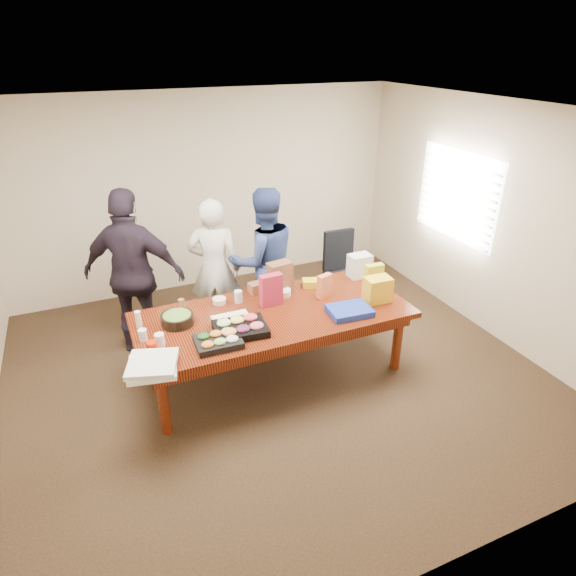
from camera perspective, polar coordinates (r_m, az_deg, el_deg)
name	(u,v)px	position (r m, az deg, el deg)	size (l,w,h in m)	color
floor	(274,373)	(5.43, -1.59, -9.87)	(5.50, 5.00, 0.02)	#47301E
ceiling	(270,111)	(4.38, -2.07, 19.96)	(5.50, 5.00, 0.02)	white
wall_back	(206,193)	(6.99, -9.58, 10.91)	(5.50, 0.04, 2.70)	beige
wall_front	(442,426)	(2.91, 17.49, -15.11)	(5.50, 0.04, 2.70)	beige
wall_right	(491,221)	(6.23, 22.61, 7.18)	(0.04, 5.00, 2.70)	beige
window_panel	(456,196)	(6.57, 19.03, 10.14)	(0.03, 1.40, 1.10)	white
window_blinds	(454,196)	(6.54, 18.76, 10.12)	(0.04, 1.36, 1.00)	beige
conference_table	(274,343)	(5.21, -1.65, -6.47)	(2.80, 1.20, 0.75)	#4C1C0F
office_chair	(345,274)	(6.46, 6.62, 1.63)	(0.51, 0.51, 0.99)	black
person_center	(215,269)	(5.80, -8.53, 2.26)	(0.62, 0.41, 1.70)	beige
person_right	(264,261)	(5.84, -2.83, 3.19)	(0.87, 0.67, 1.78)	navy
person_left	(134,274)	(5.60, -17.49, 1.56)	(1.12, 0.47, 1.91)	black
veggie_tray	(218,342)	(4.54, -8.15, -6.21)	(0.41, 0.32, 0.06)	black
fruit_tray	(240,329)	(4.69, -5.57, -4.75)	(0.49, 0.38, 0.07)	black
sheet_cake	(232,321)	(4.82, -6.51, -3.90)	(0.36, 0.27, 0.06)	white
salad_bowl	(177,319)	(4.91, -12.78, -3.58)	(0.32, 0.32, 0.10)	black
chip_bag_blue	(350,311)	(5.02, 7.18, -2.63)	(0.43, 0.32, 0.06)	#1C329F
chip_bag_red	(271,290)	(5.08, -1.99, -0.22)	(0.24, 0.10, 0.34)	#B1223D
chip_bag_yellow	(374,277)	(5.47, 9.96, 1.22)	(0.21, 0.08, 0.31)	yellow
chip_bag_orange	(325,286)	(5.26, 4.28, 0.23)	(0.17, 0.07, 0.26)	#E16C3C
mayo_jar	(238,297)	(5.20, -5.81, -1.01)	(0.09, 0.09, 0.13)	silver
mustard_bottle	(276,290)	(5.25, -1.44, -0.29)	(0.06, 0.06, 0.17)	#DFF20A
dressing_bottle	(182,308)	(5.02, -12.25, -2.26)	(0.06, 0.06, 0.19)	brown
ranch_bottle	(138,319)	(4.94, -17.05, -3.50)	(0.06, 0.06, 0.17)	white
banana_bunch	(313,283)	(5.53, 2.97, 0.59)	(0.24, 0.14, 0.08)	yellow
bread_loaf	(261,286)	(5.42, -3.15, 0.20)	(0.28, 0.12, 0.11)	brown
kraft_bag	(280,277)	(5.35, -0.97, 1.28)	(0.26, 0.15, 0.34)	brown
red_cup	(152,348)	(4.52, -15.55, -6.73)	(0.09, 0.09, 0.12)	#BE1A00
clear_cup_a	(160,340)	(4.61, -14.71, -5.88)	(0.09, 0.09, 0.12)	white
clear_cup_b	(143,335)	(4.74, -16.57, -5.26)	(0.08, 0.08, 0.11)	silver
pizza_box_lower	(152,367)	(4.34, -15.52, -8.91)	(0.40, 0.40, 0.05)	white
pizza_box_upper	(152,364)	(4.30, -15.54, -8.51)	(0.40, 0.40, 0.05)	silver
plate_a	(319,282)	(5.62, 3.61, 0.66)	(0.27, 0.27, 0.02)	white
plate_b	(323,283)	(5.62, 4.10, 0.64)	(0.22, 0.22, 0.01)	silver
dip_bowl_a	(283,292)	(5.33, -0.56, -0.53)	(0.17, 0.17, 0.07)	beige
dip_bowl_b	(219,301)	(5.22, -8.00, -1.48)	(0.14, 0.14, 0.06)	silver
grocery_bag_white	(359,266)	(5.78, 8.33, 2.60)	(0.25, 0.18, 0.27)	white
grocery_bag_yellow	(378,289)	(5.25, 10.39, -0.17)	(0.27, 0.19, 0.27)	yellow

